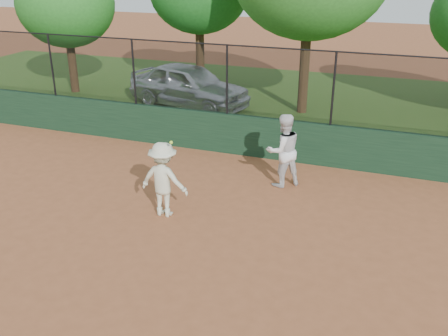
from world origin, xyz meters
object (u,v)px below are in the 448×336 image
(parked_car, at_px, (189,85))
(tree_0, at_px, (65,4))
(player_main, at_px, (164,180))
(player_second, at_px, (283,150))

(parked_car, xyz_separation_m, tree_0, (-5.55, 0.38, 2.80))
(parked_car, bearing_deg, player_main, -146.14)
(parked_car, distance_m, player_main, 8.86)
(player_second, relative_size, player_main, 1.00)
(player_second, distance_m, player_main, 3.25)
(player_main, bearing_deg, player_second, 49.54)
(player_second, bearing_deg, parked_car, -88.34)
(parked_car, bearing_deg, player_second, -124.81)
(player_second, distance_m, tree_0, 12.68)
(player_second, xyz_separation_m, player_main, (-2.11, -2.47, -0.08))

